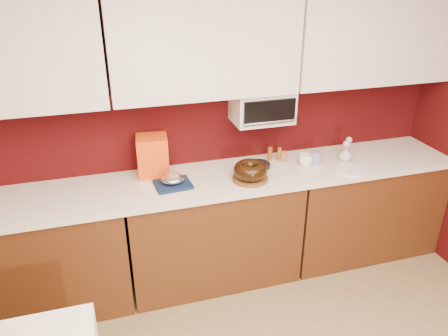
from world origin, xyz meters
name	(u,v)px	position (x,y,z in m)	size (l,w,h in m)	color
wall_back	(201,121)	(0.00, 2.25, 1.25)	(4.00, 0.02, 2.50)	#3D0809
base_cabinet_left	(33,260)	(-1.33, 1.94, 0.43)	(1.31, 0.58, 0.86)	#4D280F
base_cabinet_center	(212,231)	(0.00, 1.94, 0.43)	(1.31, 0.58, 0.86)	#4D280F
base_cabinet_right	(359,206)	(1.33, 1.94, 0.43)	(1.31, 0.58, 0.86)	#4D280F
countertop	(211,180)	(0.00, 1.94, 0.88)	(4.00, 0.62, 0.04)	silver
upper_cabinet_center	(204,45)	(0.00, 2.08, 1.85)	(1.31, 0.33, 0.70)	white
upper_cabinet_right	(373,37)	(1.33, 2.08, 1.85)	(1.31, 0.33, 0.70)	white
toaster_oven	(262,106)	(0.45, 2.10, 1.38)	(0.45, 0.30, 0.25)	white
toaster_oven_door	(270,112)	(0.45, 1.94, 1.38)	(0.40, 0.02, 0.18)	black
toaster_oven_handle	(270,122)	(0.45, 1.93, 1.30)	(0.02, 0.02, 0.42)	silver
cake_base	(250,179)	(0.27, 1.83, 0.91)	(0.26, 0.26, 0.02)	brown
bundt_cake	(250,170)	(0.27, 1.83, 0.98)	(0.25, 0.25, 0.10)	black
navy_towel	(173,184)	(-0.30, 1.90, 0.91)	(0.26, 0.22, 0.02)	#122245
foil_ham_nest	(173,179)	(-0.30, 1.90, 0.96)	(0.17, 0.14, 0.06)	silver
roasted_ham	(173,176)	(-0.30, 1.90, 0.98)	(0.11, 0.09, 0.07)	#A5694B
pandoro_box	(153,156)	(-0.40, 2.13, 1.05)	(0.23, 0.21, 0.31)	red
dark_pan	(259,165)	(0.41, 2.02, 0.92)	(0.18, 0.18, 0.03)	black
coffee_mug	(306,159)	(0.78, 1.95, 0.95)	(0.09, 0.09, 0.10)	white
blue_jar	(316,157)	(0.87, 1.96, 0.95)	(0.08, 0.08, 0.10)	navy
flower_vase	(345,153)	(1.13, 1.94, 0.96)	(0.09, 0.09, 0.13)	silver
flower_pink	(347,144)	(1.13, 1.94, 1.05)	(0.06, 0.06, 0.06)	pink
flower_blue	(349,140)	(1.16, 1.96, 1.07)	(0.05, 0.05, 0.05)	#91B3E8
china_plate	(351,170)	(1.08, 1.76, 0.91)	(0.24, 0.24, 0.01)	white
amber_bottle	(270,154)	(0.54, 2.12, 0.96)	(0.04, 0.04, 0.11)	brown
paper_cup	(284,157)	(0.64, 2.07, 0.94)	(0.05, 0.05, 0.08)	#945B43
amber_bottle_tall	(279,154)	(0.61, 2.10, 0.96)	(0.03, 0.03, 0.11)	brown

